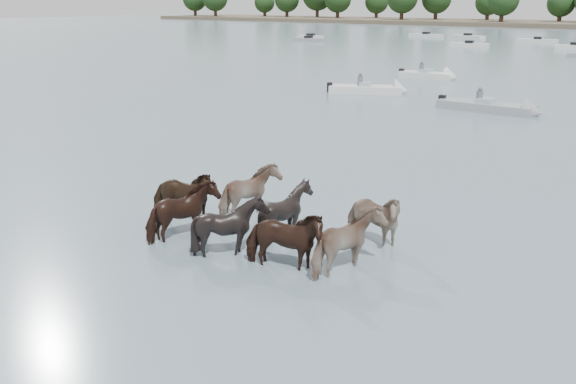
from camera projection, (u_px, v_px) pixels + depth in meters
The scene contains 6 objects.
ground at pixel (288, 286), 13.22m from camera, with size 400.00×400.00×0.00m, color #4D616E.
shoreline at pixel (401, 21), 168.05m from camera, with size 160.00×30.00×1.00m, color #4C4233.
pony_herd at pixel (262, 219), 15.44m from camera, with size 7.50×4.28×1.69m.
motorboat_a at pixel (376, 90), 40.59m from camera, with size 5.38×3.79×1.92m.
motorboat_b at pixel (499, 108), 33.59m from camera, with size 5.93×1.86×1.92m.
motorboat_f at pixel (434, 76), 47.99m from camera, with size 4.79×1.89×1.92m.
Camera 1 is at (7.03, -9.71, 5.94)m, focal length 37.90 mm.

